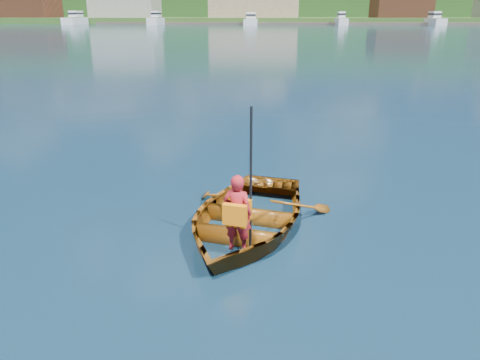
% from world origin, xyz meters
% --- Properties ---
extents(ground, '(600.00, 600.00, 0.00)m').
position_xyz_m(ground, '(0.00, 0.00, 0.00)').
color(ground, '#0F2C44').
rests_on(ground, ground).
extents(rowboat, '(3.34, 4.08, 0.74)m').
position_xyz_m(rowboat, '(-0.10, -0.43, 0.22)').
color(rowboat, brown).
rests_on(rowboat, ground).
extents(child_paddler, '(0.47, 0.40, 2.08)m').
position_xyz_m(child_paddler, '(-0.17, -1.33, 0.68)').
color(child_paddler, '#B51F28').
rests_on(child_paddler, ground).
extents(dock, '(159.96, 13.48, 0.80)m').
position_xyz_m(dock, '(11.45, 148.00, 0.40)').
color(dock, '#4E463A').
rests_on(dock, ground).
extents(waterfront_buildings, '(202.00, 16.00, 14.00)m').
position_xyz_m(waterfront_buildings, '(-7.74, 165.00, 7.74)').
color(waterfront_buildings, brown).
rests_on(waterfront_buildings, ground).
extents(marina_yachts, '(138.40, 13.99, 4.40)m').
position_xyz_m(marina_yachts, '(-0.91, 143.31, 1.43)').
color(marina_yachts, silver).
rests_on(marina_yachts, ground).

